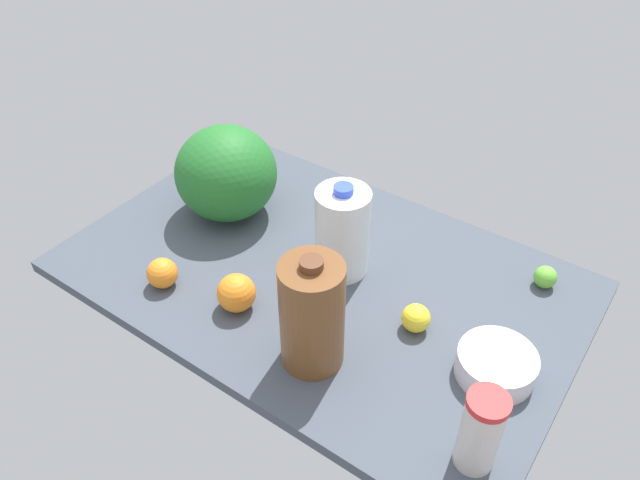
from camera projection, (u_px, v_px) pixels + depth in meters
countertop at (320, 276)px, 150.69cm from camera, size 120.00×76.00×3.00cm
milk_jug at (342, 232)px, 143.83cm from camera, size 12.80×12.80×23.86cm
watermelon at (226, 173)px, 160.30cm from camera, size 26.29×26.29×24.64cm
chocolate_milk_jug at (312, 315)px, 121.70cm from camera, size 12.99×12.99×26.86cm
mixing_bowl at (496, 365)px, 124.58cm from camera, size 16.03×16.03×5.68cm
tumbler_cup at (480, 431)px, 106.01cm from camera, size 7.40×7.40×17.72cm
lemon_far_back at (416, 318)px, 133.90cm from camera, size 6.30×6.30×6.30cm
orange_loose at (162, 273)px, 144.14cm from camera, size 7.18×7.18×7.18cm
orange_by_jug at (236, 293)px, 138.03cm from camera, size 8.77×8.77×8.77cm
orange_beside_bowl at (234, 151)px, 184.41cm from camera, size 8.01×8.01×8.01cm
lime_near_front at (545, 277)px, 144.51cm from camera, size 5.30×5.30×5.30cm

